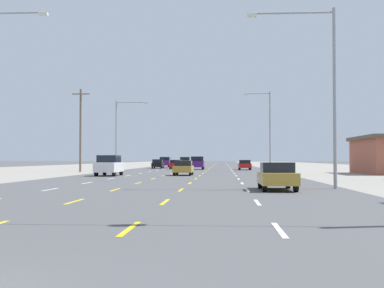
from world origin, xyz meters
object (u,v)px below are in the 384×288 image
at_px(sedan_far_right_midfar, 245,165).
at_px(streetlight_right_row_1, 268,126).
at_px(suv_center_turn_far, 198,163).
at_px(streetlight_left_row_1, 120,130).
at_px(suv_far_left_distant_a, 165,162).
at_px(sedan_center_turn_mid, 183,168).
at_px(sedan_inner_left_farther, 176,164).
at_px(sedan_far_right_nearest, 277,176).
at_px(hatchback_far_left_farthest, 158,164).
at_px(suv_inner_left_distant_b, 185,162).
at_px(suv_far_left_near, 109,165).
at_px(streetlight_right_row_0, 325,82).

xyz_separation_m(sedan_far_right_midfar, streetlight_right_row_1, (2.66, -8.56, 5.16)).
xyz_separation_m(suv_center_turn_far, streetlight_left_row_1, (-9.81, -10.79, 4.46)).
xyz_separation_m(sedan_far_right_midfar, streetlight_left_row_1, (-16.86, -8.56, 4.73)).
bearing_deg(suv_far_left_distant_a, streetlight_left_row_1, -94.50).
bearing_deg(sedan_center_turn_mid, sedan_inner_left_farther, 96.57).
relative_size(sedan_inner_left_farther, streetlight_left_row_1, 0.48).
xyz_separation_m(sedan_center_turn_mid, streetlight_left_row_1, (-9.73, 16.54, 4.73)).
distance_m(suv_center_turn_far, sedan_inner_left_farther, 5.43).
relative_size(sedan_far_right_nearest, hatchback_far_left_farthest, 1.15).
distance_m(sedan_far_right_nearest, suv_inner_left_distant_b, 75.73).
distance_m(suv_far_left_near, hatchback_far_left_farthest, 36.99).
height_order(sedan_far_right_midfar, suv_inner_left_distant_b, suv_inner_left_distant_b).
xyz_separation_m(sedan_inner_left_farther, hatchback_far_left_farthest, (-3.37, 3.78, 0.03)).
bearing_deg(sedan_far_right_midfar, streetlight_right_row_0, -87.07).
xyz_separation_m(sedan_far_right_nearest, suv_far_left_near, (-13.79, 21.83, 0.27)).
bearing_deg(sedan_far_right_midfar, suv_far_left_near, -117.71).
height_order(sedan_far_right_nearest, sedan_inner_left_farther, same).
xyz_separation_m(streetlight_right_row_0, streetlight_left_row_1, (-19.29, 38.82, -0.40)).
height_order(sedan_far_right_midfar, suv_center_turn_far, suv_center_turn_far).
xyz_separation_m(sedan_far_right_nearest, streetlight_right_row_0, (2.82, 1.45, 5.14)).
xyz_separation_m(sedan_far_right_nearest, sedan_far_right_midfar, (0.39, 48.83, 0.00)).
bearing_deg(sedan_center_turn_mid, sedan_far_right_midfar, 74.15).
xyz_separation_m(sedan_inner_left_farther, suv_inner_left_distant_b, (0.07, 19.99, 0.27)).
height_order(suv_far_left_near, sedan_inner_left_farther, suv_far_left_near).
xyz_separation_m(sedan_far_right_midfar, streetlight_right_row_0, (2.43, -47.38, 5.14)).
bearing_deg(suv_center_turn_far, suv_inner_left_distant_b, 98.57).
bearing_deg(suv_center_turn_far, streetlight_left_row_1, -132.27).
bearing_deg(streetlight_left_row_1, streetlight_right_row_1, 0.00).
bearing_deg(streetlight_right_row_1, suv_far_left_near, -132.41).
xyz_separation_m(sedan_far_right_nearest, suv_far_left_distant_a, (-13.96, 72.18, 0.27)).
relative_size(suv_far_left_near, sedan_far_right_midfar, 1.09).
height_order(streetlight_left_row_1, streetlight_right_row_1, streetlight_right_row_1).
relative_size(streetlight_right_row_0, streetlight_left_row_1, 1.07).
xyz_separation_m(suv_far_left_near, streetlight_left_row_1, (-2.68, 18.43, 4.46)).
height_order(suv_center_turn_far, hatchback_far_left_farthest, suv_center_turn_far).
distance_m(suv_far_left_distant_a, streetlight_right_row_1, 36.49).
distance_m(suv_center_turn_far, streetlight_left_row_1, 15.25).
relative_size(suv_far_left_distant_a, suv_inner_left_distant_b, 1.00).
height_order(suv_far_left_near, sedan_center_turn_mid, suv_far_left_near).
relative_size(sedan_inner_left_farther, suv_inner_left_distant_b, 0.92).
bearing_deg(sedan_inner_left_farther, streetlight_right_row_1, -47.82).
bearing_deg(streetlight_right_row_0, suv_far_left_distant_a, 103.34).
bearing_deg(streetlight_right_row_1, streetlight_right_row_0, -90.34).
bearing_deg(sedan_inner_left_farther, sedan_far_right_midfar, -30.08).
bearing_deg(suv_inner_left_distant_b, streetlight_right_row_0, -79.91).
distance_m(sedan_center_turn_mid, streetlight_left_row_1, 19.77).
xyz_separation_m(suv_center_turn_far, suv_far_left_distant_a, (-7.30, 21.12, 0.00)).
bearing_deg(suv_center_turn_far, suv_far_left_distant_a, 109.05).
bearing_deg(sedan_center_turn_mid, sedan_far_right_nearest, -74.14).
bearing_deg(suv_inner_left_distant_b, sedan_far_right_midfar, -67.85).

